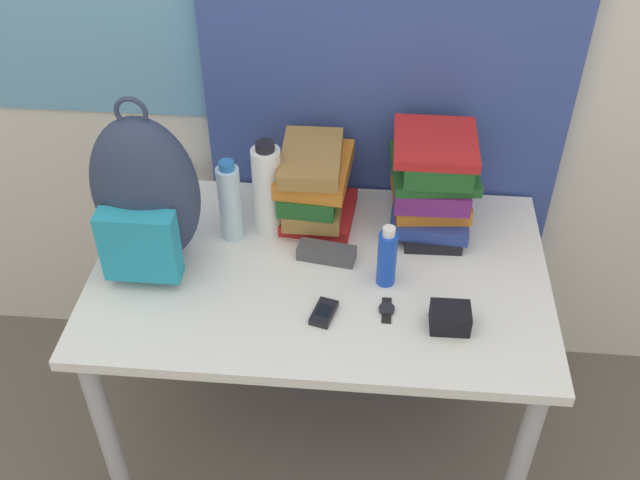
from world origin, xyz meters
name	(u,v)px	position (x,y,z in m)	size (l,w,h in m)	color
curtain_blue	(392,9)	(0.15, 0.76, 1.25)	(0.99, 0.04, 2.50)	#384C93
desk	(320,295)	(0.00, 0.36, 0.62)	(1.17, 0.73, 0.71)	silver
backpack	(145,197)	(-0.43, 0.37, 0.91)	(0.27, 0.22, 0.47)	#2D3851
book_stack_left	(314,184)	(-0.04, 0.58, 0.82)	(0.23, 0.27, 0.23)	red
book_stack_center	(433,181)	(0.28, 0.58, 0.85)	(0.24, 0.28, 0.28)	black
water_bottle	(230,202)	(-0.25, 0.48, 0.83)	(0.06, 0.06, 0.24)	silver
sports_bottle	(267,190)	(-0.15, 0.51, 0.85)	(0.08, 0.08, 0.28)	white
sunscreen_bottle	(387,257)	(0.17, 0.33, 0.79)	(0.05, 0.05, 0.17)	blue
cell_phone	(324,313)	(0.02, 0.20, 0.72)	(0.07, 0.10, 0.02)	black
sunglasses_case	(327,253)	(0.01, 0.41, 0.73)	(0.16, 0.08, 0.04)	#47474C
camera_pouch	(450,318)	(0.32, 0.19, 0.74)	(0.09, 0.08, 0.06)	black
wristwatch	(387,310)	(0.17, 0.23, 0.72)	(0.04, 0.09, 0.01)	black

